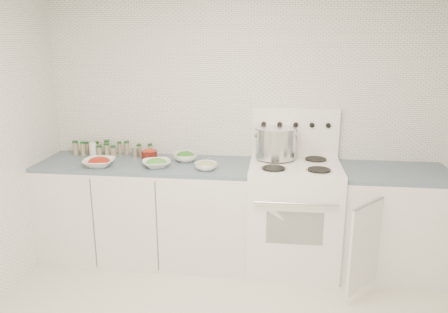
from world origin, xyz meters
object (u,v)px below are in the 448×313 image
(stove, at_px, (293,212))
(bowl_tomato, at_px, (99,162))
(stock_pot, at_px, (276,141))
(bowl_snowpea, at_px, (156,163))

(stove, bearing_deg, bowl_tomato, -174.67)
(stock_pot, distance_m, bowl_tomato, 1.52)
(stock_pot, xyz_separation_m, bowl_snowpea, (-1.00, -0.26, -0.16))
(stock_pot, xyz_separation_m, bowl_tomato, (-1.48, -0.30, -0.15))
(stove, bearing_deg, bowl_snowpea, -174.30)
(stove, height_order, bowl_snowpea, stove)
(bowl_tomato, relative_size, bowl_snowpea, 0.89)
(stock_pot, relative_size, bowl_tomato, 1.37)
(bowl_snowpea, bearing_deg, stove, 5.70)
(stock_pot, relative_size, bowl_snowpea, 1.22)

